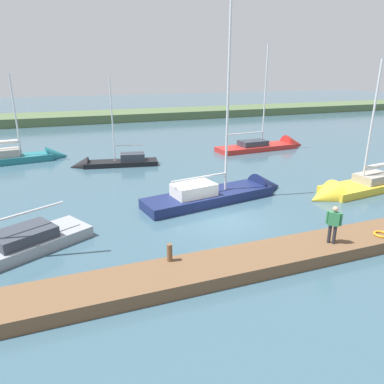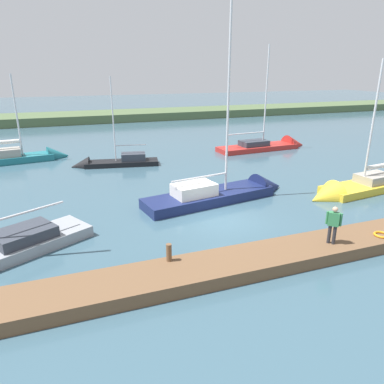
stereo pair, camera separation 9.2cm
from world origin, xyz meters
The scene contains 11 objects.
ground_plane centered at (0.00, 0.00, 0.00)m, with size 200.00×200.00×0.00m, color #385666.
far_shoreline centered at (0.00, -41.57, 0.00)m, with size 180.00×8.00×2.40m, color #4C603D.
dock_pier centered at (0.00, 4.66, 0.26)m, with size 26.88×2.07×0.53m, color brown.
mooring_post_near centered at (4.03, 3.94, 0.87)m, with size 0.21×0.21×0.69m, color brown.
life_ring_buoy centered at (-5.32, 5.08, 0.58)m, with size 0.66×0.66×0.10m, color orange.
sailboat_far_right centered at (3.83, -13.21, 0.14)m, with size 7.10×2.79×7.70m.
sailboat_outer_mooring centered at (-1.78, -2.98, 0.22)m, with size 9.75×3.67×11.78m.
sailboat_near_dock centered at (-12.11, -14.56, 0.15)m, with size 9.77×2.91×10.65m.
sailboat_behind_pier centered at (10.20, -17.36, 0.23)m, with size 7.81×3.01×7.99m.
sailboat_far_left centered at (-9.61, -1.04, 0.15)m, with size 8.35×2.95×8.99m.
person_on_dock centered at (-2.74, 4.89, 1.46)m, with size 0.46×0.49×1.64m.
Camera 1 is at (7.44, 15.49, 7.41)m, focal length 33.45 mm.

